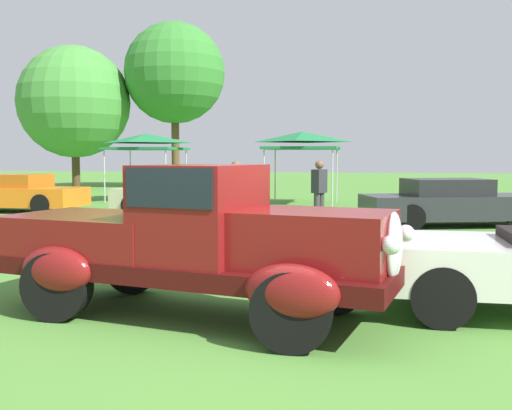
{
  "coord_description": "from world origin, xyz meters",
  "views": [
    {
      "loc": [
        1.41,
        -5.83,
        1.79
      ],
      "look_at": [
        -0.5,
        3.7,
        0.99
      ],
      "focal_mm": 41.4,
      "sensor_mm": 36.0,
      "label": 1
    }
  ],
  "objects": [
    {
      "name": "canopy_tent_left_field",
      "position": [
        -7.58,
        16.65,
        2.42
      ],
      "size": [
        2.78,
        2.78,
        2.71
      ],
      "color": "#B7B7BC",
      "rests_on": "ground_plane"
    },
    {
      "name": "show_car_cream",
      "position": [
        -4.38,
        11.25,
        0.6
      ],
      "size": [
        4.49,
        2.64,
        1.22
      ],
      "color": "beige",
      "rests_on": "ground_plane"
    },
    {
      "name": "ground_plane",
      "position": [
        0.0,
        0.0,
        0.0
      ],
      "size": [
        120.0,
        120.0,
        0.0
      ],
      "primitive_type": "plane",
      "color": "#4C8433"
    },
    {
      "name": "feature_pickup_truck",
      "position": [
        -0.53,
        0.4,
        0.87
      ],
      "size": [
        4.77,
        2.48,
        1.7
      ],
      "color": "#400B0B",
      "rests_on": "ground_plane"
    },
    {
      "name": "spectator_by_row",
      "position": [
        0.04,
        9.28,
        0.91
      ],
      "size": [
        0.4,
        0.47,
        1.69
      ],
      "color": "#383838",
      "rests_on": "ground_plane"
    },
    {
      "name": "spectator_between_cars",
      "position": [
        -1.76,
        7.61,
        0.91
      ],
      "size": [
        0.32,
        0.44,
        1.69
      ],
      "color": "#7F7056",
      "rests_on": "ground_plane"
    },
    {
      "name": "canopy_tent_center_field",
      "position": [
        -1.24,
        16.12,
        2.42
      ],
      "size": [
        2.71,
        2.71,
        2.71
      ],
      "color": "#B7B7BC",
      "rests_on": "ground_plane"
    },
    {
      "name": "treeline_mid_left",
      "position": [
        -9.64,
        26.11,
        6.43
      ],
      "size": [
        5.63,
        5.63,
        9.26
      ],
      "color": "brown",
      "rests_on": "ground_plane"
    },
    {
      "name": "treeline_far_left",
      "position": [
        -15.06,
        24.75,
        4.81
      ],
      "size": [
        6.2,
        6.2,
        7.91
      ],
      "color": "#47331E",
      "rests_on": "ground_plane"
    },
    {
      "name": "show_car_orange",
      "position": [
        -9.75,
        11.3,
        0.6
      ],
      "size": [
        3.99,
        1.85,
        1.22
      ],
      "color": "orange",
      "rests_on": "ground_plane"
    },
    {
      "name": "show_car_charcoal",
      "position": [
        3.38,
        9.97,
        0.6
      ],
      "size": [
        4.83,
        2.94,
        1.22
      ],
      "color": "#28282D",
      "rests_on": "ground_plane"
    }
  ]
}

